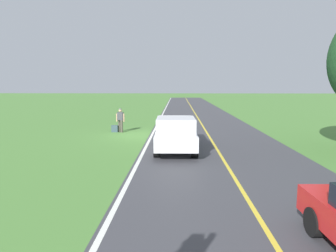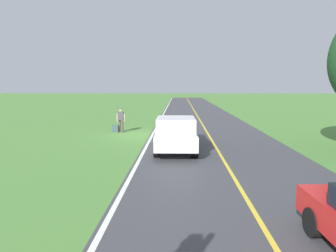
# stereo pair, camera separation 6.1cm
# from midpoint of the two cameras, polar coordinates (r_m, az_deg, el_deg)

# --- Properties ---
(ground_plane) EXTENTS (200.00, 200.00, 0.00)m
(ground_plane) POSITION_cam_midpoint_polar(r_m,az_deg,el_deg) (20.43, -5.63, -1.75)
(ground_plane) COLOR #4C7F38
(road_surface) EXTENTS (8.07, 120.00, 0.00)m
(road_surface) POSITION_cam_midpoint_polar(r_m,az_deg,el_deg) (20.36, 7.69, -1.81)
(road_surface) COLOR #3D3D42
(road_surface) RESTS_ON ground
(lane_edge_line) EXTENTS (0.16, 117.60, 0.00)m
(lane_edge_line) POSITION_cam_midpoint_polar(r_m,az_deg,el_deg) (20.33, -3.18, -1.75)
(lane_edge_line) COLOR silver
(lane_edge_line) RESTS_ON ground
(lane_centre_line) EXTENTS (0.14, 117.60, 0.00)m
(lane_centre_line) POSITION_cam_midpoint_polar(r_m,az_deg,el_deg) (20.36, 7.69, -1.80)
(lane_centre_line) COLOR gold
(lane_centre_line) RESTS_ON ground
(hitchhiker_walking) EXTENTS (0.62, 0.53, 1.75)m
(hitchhiker_walking) POSITION_cam_midpoint_polar(r_m,az_deg,el_deg) (21.79, -9.16, 1.40)
(hitchhiker_walking) COLOR #4C473D
(hitchhiker_walking) RESTS_ON ground
(suitcase_carried) EXTENTS (0.47, 0.23, 0.50)m
(suitcase_carried) POSITION_cam_midpoint_polar(r_m,az_deg,el_deg) (21.92, -10.24, -0.51)
(suitcase_carried) COLOR #384C56
(suitcase_carried) RESTS_ON ground
(pickup_truck_passing) EXTENTS (2.18, 5.44, 1.82)m
(pickup_truck_passing) POSITION_cam_midpoint_polar(r_m,az_deg,el_deg) (15.42, 1.33, -1.22)
(pickup_truck_passing) COLOR silver
(pickup_truck_passing) RESTS_ON ground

